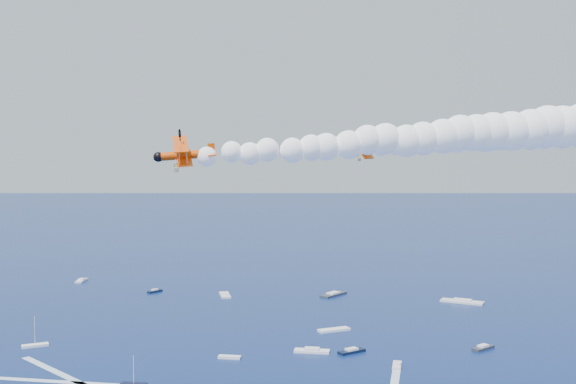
# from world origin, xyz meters

# --- Properties ---
(biplane_lead) EXTENTS (9.24, 10.90, 7.90)m
(biplane_lead) POSITION_xyz_m (11.30, 34.28, 55.01)
(biplane_lead) COLOR #E84F04
(biplane_trail) EXTENTS (10.36, 11.92, 7.88)m
(biplane_trail) POSITION_xyz_m (-10.34, 2.49, 53.93)
(biplane_trail) COLOR #E94804
(smoke_trail_lead) EXTENTS (59.51, 32.64, 10.57)m
(smoke_trail_lead) POSITION_xyz_m (39.39, 41.52, 57.21)
(smoke_trail_lead) COLOR white
(smoke_trail_trail) EXTENTS (59.78, 38.51, 10.57)m
(smoke_trail_trail) POSITION_xyz_m (17.22, 11.51, 56.13)
(smoke_trail_trail) COLOR white
(spectator_boats) EXTENTS (233.97, 171.93, 0.70)m
(spectator_boats) POSITION_xyz_m (-3.98, 115.32, 0.35)
(spectator_boats) COLOR black
(spectator_boats) RESTS_ON ground
(boat_wakes) EXTENTS (102.99, 38.05, 0.04)m
(boat_wakes) POSITION_xyz_m (-38.01, 71.84, 0.03)
(boat_wakes) COLOR white
(boat_wakes) RESTS_ON ground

